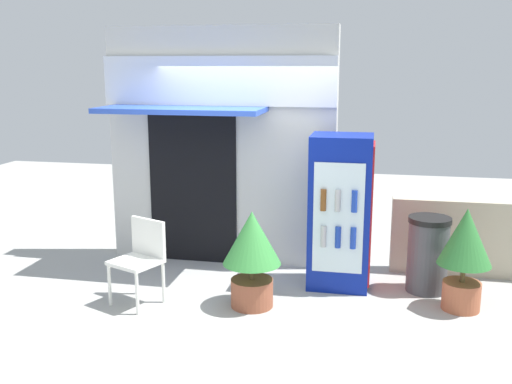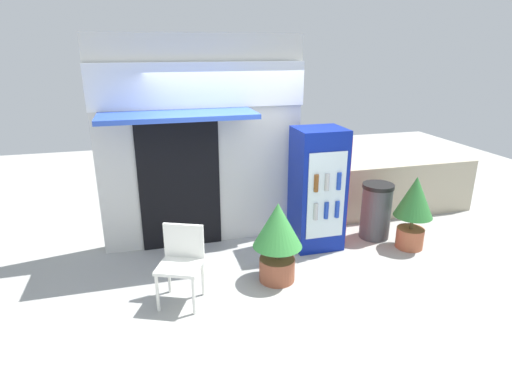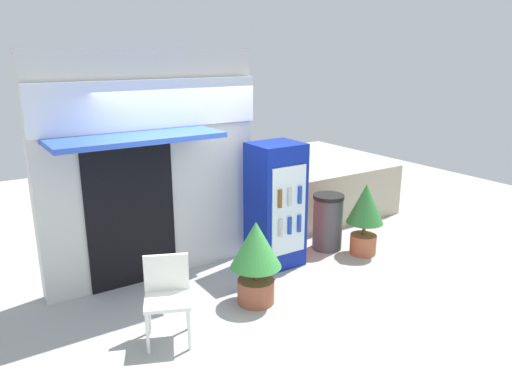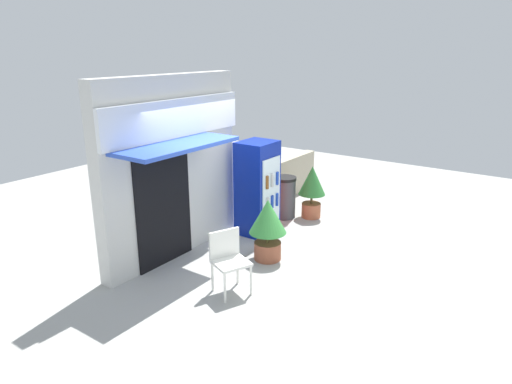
{
  "view_description": "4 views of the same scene",
  "coord_description": "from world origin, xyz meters",
  "px_view_note": "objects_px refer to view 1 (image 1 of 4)",
  "views": [
    {
      "loc": [
        1.39,
        -5.74,
        2.52
      ],
      "look_at": [
        0.19,
        0.11,
        1.21
      ],
      "focal_mm": 40.83,
      "sensor_mm": 36.0,
      "label": 1
    },
    {
      "loc": [
        -1.31,
        -4.52,
        2.82
      ],
      "look_at": [
        0.02,
        0.37,
        1.05
      ],
      "focal_mm": 29.46,
      "sensor_mm": 36.0,
      "label": 2
    },
    {
      "loc": [
        -2.75,
        -4.53,
        2.95
      ],
      "look_at": [
        0.34,
        0.18,
        1.32
      ],
      "focal_mm": 34.19,
      "sensor_mm": 36.0,
      "label": 3
    },
    {
      "loc": [
        -5.63,
        -3.9,
        3.37
      ],
      "look_at": [
        0.08,
        0.11,
        1.17
      ],
      "focal_mm": 32.13,
      "sensor_mm": 36.0,
      "label": 4
    }
  ],
  "objects_px": {
    "plastic_chair": "(141,254)",
    "trash_bin": "(428,254)",
    "potted_plant_near_shop": "(252,250)",
    "drink_cooler": "(341,212)",
    "potted_plant_curbside": "(465,249)"
  },
  "relations": [
    {
      "from": "plastic_chair",
      "to": "trash_bin",
      "type": "bearing_deg",
      "value": 17.04
    },
    {
      "from": "potted_plant_near_shop",
      "to": "trash_bin",
      "type": "relative_size",
      "value": 1.2
    },
    {
      "from": "potted_plant_near_shop",
      "to": "trash_bin",
      "type": "height_order",
      "value": "potted_plant_near_shop"
    },
    {
      "from": "drink_cooler",
      "to": "trash_bin",
      "type": "height_order",
      "value": "drink_cooler"
    },
    {
      "from": "drink_cooler",
      "to": "potted_plant_near_shop",
      "type": "relative_size",
      "value": 1.69
    },
    {
      "from": "drink_cooler",
      "to": "trash_bin",
      "type": "xyz_separation_m",
      "value": [
        0.98,
        0.01,
        -0.44
      ]
    },
    {
      "from": "drink_cooler",
      "to": "potted_plant_curbside",
      "type": "bearing_deg",
      "value": -18.86
    },
    {
      "from": "drink_cooler",
      "to": "potted_plant_curbside",
      "type": "relative_size",
      "value": 1.61
    },
    {
      "from": "potted_plant_curbside",
      "to": "potted_plant_near_shop",
      "type": "bearing_deg",
      "value": -170.63
    },
    {
      "from": "drink_cooler",
      "to": "trash_bin",
      "type": "relative_size",
      "value": 2.03
    },
    {
      "from": "plastic_chair",
      "to": "potted_plant_curbside",
      "type": "height_order",
      "value": "potted_plant_curbside"
    },
    {
      "from": "drink_cooler",
      "to": "plastic_chair",
      "type": "xyz_separation_m",
      "value": [
        -2.05,
        -0.92,
        -0.34
      ]
    },
    {
      "from": "drink_cooler",
      "to": "potted_plant_curbside",
      "type": "height_order",
      "value": "drink_cooler"
    },
    {
      "from": "potted_plant_curbside",
      "to": "plastic_chair",
      "type": "bearing_deg",
      "value": -171.96
    },
    {
      "from": "plastic_chair",
      "to": "trash_bin",
      "type": "distance_m",
      "value": 3.18
    }
  ]
}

